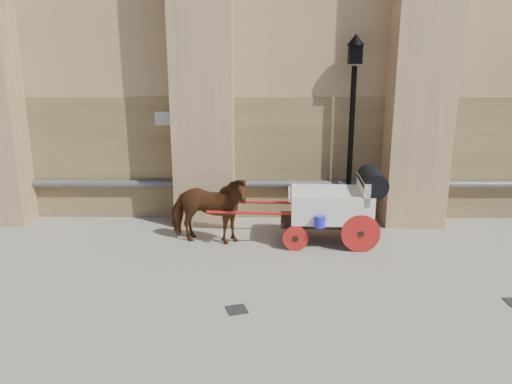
{
  "coord_description": "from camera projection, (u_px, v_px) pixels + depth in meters",
  "views": [
    {
      "loc": [
        0.34,
        -8.04,
        3.92
      ],
      "look_at": [
        0.24,
        2.22,
        1.14
      ],
      "focal_mm": 35.0,
      "sensor_mm": 36.0,
      "label": 1
    }
  ],
  "objects": [
    {
      "name": "ground",
      "position": [
        241.0,
        287.0,
        8.79
      ],
      "size": [
        90.0,
        90.0,
        0.0
      ],
      "primitive_type": "plane",
      "color": "gray",
      "rests_on": "ground"
    },
    {
      "name": "horse",
      "position": [
        208.0,
        210.0,
        10.69
      ],
      "size": [
        1.91,
        1.11,
        1.52
      ],
      "primitive_type": "imported",
      "rotation": [
        0.0,
        0.0,
        1.4
      ],
      "color": "#59311A",
      "rests_on": "ground"
    },
    {
      "name": "carriage",
      "position": [
        337.0,
        203.0,
        10.72
      ],
      "size": [
        3.79,
        1.36,
        1.64
      ],
      "rotation": [
        0.0,
        0.0,
        -0.05
      ],
      "color": "black",
      "rests_on": "ground"
    },
    {
      "name": "street_lamp",
      "position": [
        352.0,
        126.0,
        11.64
      ],
      "size": [
        0.41,
        0.41,
        4.43
      ],
      "color": "black",
      "rests_on": "ground"
    },
    {
      "name": "drain_grate_near",
      "position": [
        237.0,
        310.0,
        8.0
      ],
      "size": [
        0.4,
        0.4,
        0.01
      ],
      "primitive_type": "cube",
      "rotation": [
        0.0,
        0.0,
        0.3
      ],
      "color": "black",
      "rests_on": "ground"
    }
  ]
}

